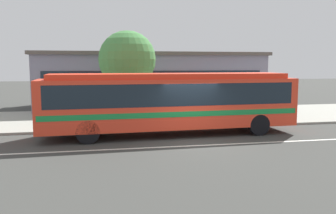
{
  "coord_description": "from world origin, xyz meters",
  "views": [
    {
      "loc": [
        -3.99,
        -14.64,
        3.33
      ],
      "look_at": [
        -0.73,
        1.92,
        1.3
      ],
      "focal_mm": 37.99,
      "sensor_mm": 36.0,
      "label": 1
    }
  ],
  "objects_px": {
    "pedestrian_waiting_near_sign": "(154,107)",
    "street_tree_near_stop": "(127,60)",
    "pedestrian_standing_by_tree": "(163,106)",
    "transit_bus": "(170,99)",
    "bus_stop_sign": "(233,96)",
    "pedestrian_walking_along_curb": "(148,105)"
  },
  "relations": [
    {
      "from": "pedestrian_standing_by_tree",
      "to": "street_tree_near_stop",
      "type": "height_order",
      "value": "street_tree_near_stop"
    },
    {
      "from": "pedestrian_waiting_near_sign",
      "to": "street_tree_near_stop",
      "type": "xyz_separation_m",
      "value": [
        -1.25,
        1.76,
        2.57
      ]
    },
    {
      "from": "pedestrian_standing_by_tree",
      "to": "street_tree_near_stop",
      "type": "bearing_deg",
      "value": 128.36
    },
    {
      "from": "bus_stop_sign",
      "to": "transit_bus",
      "type": "bearing_deg",
      "value": -153.12
    },
    {
      "from": "transit_bus",
      "to": "bus_stop_sign",
      "type": "relative_size",
      "value": 5.19
    },
    {
      "from": "pedestrian_waiting_near_sign",
      "to": "street_tree_near_stop",
      "type": "height_order",
      "value": "street_tree_near_stop"
    },
    {
      "from": "pedestrian_waiting_near_sign",
      "to": "street_tree_near_stop",
      "type": "distance_m",
      "value": 3.35
    },
    {
      "from": "pedestrian_waiting_near_sign",
      "to": "pedestrian_walking_along_curb",
      "type": "xyz_separation_m",
      "value": [
        -0.2,
        0.71,
        0.03
      ]
    },
    {
      "from": "pedestrian_waiting_near_sign",
      "to": "pedestrian_walking_along_curb",
      "type": "height_order",
      "value": "pedestrian_walking_along_curb"
    },
    {
      "from": "transit_bus",
      "to": "bus_stop_sign",
      "type": "distance_m",
      "value": 4.36
    },
    {
      "from": "pedestrian_waiting_near_sign",
      "to": "pedestrian_standing_by_tree",
      "type": "distance_m",
      "value": 0.61
    },
    {
      "from": "pedestrian_waiting_near_sign",
      "to": "street_tree_near_stop",
      "type": "bearing_deg",
      "value": 125.38
    },
    {
      "from": "pedestrian_waiting_near_sign",
      "to": "pedestrian_standing_by_tree",
      "type": "relative_size",
      "value": 0.92
    },
    {
      "from": "bus_stop_sign",
      "to": "pedestrian_walking_along_curb",
      "type": "bearing_deg",
      "value": 161.72
    },
    {
      "from": "transit_bus",
      "to": "street_tree_near_stop",
      "type": "relative_size",
      "value": 2.33
    },
    {
      "from": "transit_bus",
      "to": "street_tree_near_stop",
      "type": "bearing_deg",
      "value": 109.86
    },
    {
      "from": "transit_bus",
      "to": "bus_stop_sign",
      "type": "height_order",
      "value": "transit_bus"
    },
    {
      "from": "pedestrian_waiting_near_sign",
      "to": "pedestrian_walking_along_curb",
      "type": "bearing_deg",
      "value": 105.64
    },
    {
      "from": "bus_stop_sign",
      "to": "street_tree_near_stop",
      "type": "relative_size",
      "value": 0.45
    },
    {
      "from": "street_tree_near_stop",
      "to": "bus_stop_sign",
      "type": "bearing_deg",
      "value": -24.61
    },
    {
      "from": "pedestrian_walking_along_curb",
      "to": "pedestrian_standing_by_tree",
      "type": "distance_m",
      "value": 1.28
    },
    {
      "from": "transit_bus",
      "to": "pedestrian_walking_along_curb",
      "type": "xyz_separation_m",
      "value": [
        -0.57,
        3.44,
        -0.63
      ]
    }
  ]
}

